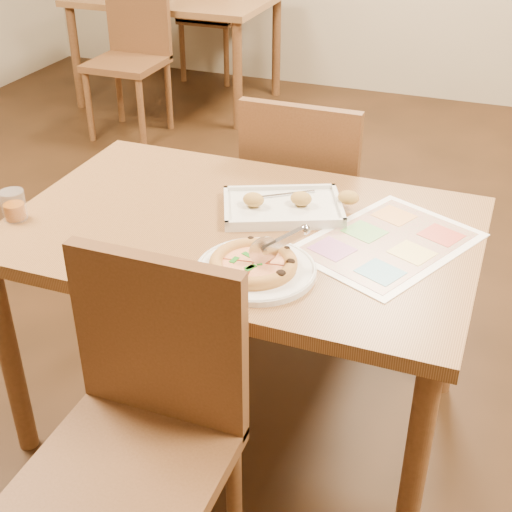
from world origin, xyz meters
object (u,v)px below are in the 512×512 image
(bg_chair_far, at_px, (207,4))
(appetizer_tray, at_px, (286,207))
(bg_table, at_px, (176,9))
(glass_tumbler, at_px, (14,207))
(bg_chair_near, at_px, (132,40))
(chair_far, at_px, (305,187))
(plate, at_px, (256,270))
(dining_table, at_px, (243,250))
(pizza, at_px, (253,264))
(menu, at_px, (388,243))
(chair_near, at_px, (144,404))
(pizza_cutter, at_px, (278,243))

(bg_chair_far, distance_m, appetizer_tray, 3.61)
(bg_table, xyz_separation_m, glass_tumbler, (0.98, -3.00, 0.12))
(bg_chair_near, bearing_deg, chair_far, -44.94)
(bg_chair_near, height_order, bg_chair_far, same)
(bg_chair_near, distance_m, plate, 2.98)
(dining_table, distance_m, appetizer_tray, 0.18)
(bg_table, distance_m, pizza, 3.48)
(pizza, bearing_deg, bg_table, 119.61)
(glass_tumbler, relative_size, menu, 0.18)
(bg_table, bearing_deg, bg_chair_near, -90.00)
(chair_far, relative_size, plate, 1.56)
(bg_chair_far, distance_m, glass_tumbler, 3.64)
(chair_far, bearing_deg, menu, 125.61)
(bg_chair_far, xyz_separation_m, glass_tumbler, (0.98, -3.50, 0.19))
(chair_near, height_order, bg_table, chair_near)
(bg_table, relative_size, pizza_cutter, 10.72)
(bg_chair_far, distance_m, pizza, 3.93)
(plate, bearing_deg, bg_chair_far, 116.08)
(chair_far, distance_m, menu, 0.71)
(appetizer_tray, height_order, menu, appetizer_tray)
(plate, bearing_deg, dining_table, 119.25)
(chair_far, xyz_separation_m, appetizer_tray, (0.09, -0.48, 0.17))
(plate, height_order, pizza_cutter, pizza_cutter)
(appetizer_tray, bearing_deg, chair_far, 100.51)
(pizza, distance_m, glass_tumbler, 0.74)
(pizza_cutter, bearing_deg, dining_table, 91.60)
(bg_chair_near, xyz_separation_m, glass_tumbler, (0.98, -2.40, 0.19))
(dining_table, height_order, plate, plate)
(bg_table, height_order, menu, menu)
(bg_chair_near, bearing_deg, menu, -47.15)
(appetizer_tray, bearing_deg, dining_table, -127.48)
(chair_near, xyz_separation_m, glass_tumbler, (-0.62, 0.40, 0.19))
(glass_tumbler, bearing_deg, pizza, -2.29)
(chair_far, height_order, pizza, chair_far)
(chair_near, distance_m, plate, 0.43)
(bg_table, bearing_deg, bg_chair_far, 90.00)
(dining_table, distance_m, chair_near, 0.61)
(chair_far, bearing_deg, pizza, 98.24)
(appetizer_tray, height_order, glass_tumbler, glass_tumbler)
(chair_far, xyz_separation_m, bg_chair_near, (-1.60, 1.60, 0.00))
(plate, distance_m, pizza_cutter, 0.09)
(bg_chair_near, xyz_separation_m, pizza, (1.72, -2.43, 0.18))
(pizza, height_order, glass_tumbler, glass_tumbler)
(bg_table, bearing_deg, appetizer_tray, -57.79)
(bg_table, xyz_separation_m, bg_chair_far, (0.00, 0.50, -0.07))
(appetizer_tray, bearing_deg, bg_chair_near, 129.08)
(pizza, bearing_deg, chair_far, 98.24)
(appetizer_tray, bearing_deg, bg_table, 122.21)
(bg_chair_near, bearing_deg, chair_near, -60.26)
(bg_chair_far, relative_size, pizza_cutter, 3.87)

